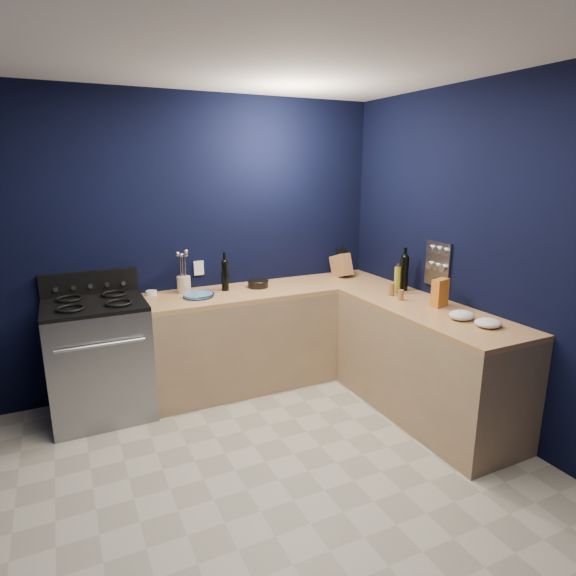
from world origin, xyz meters
TOP-DOWN VIEW (x-y plane):
  - floor at (0.00, 0.00)m, footprint 3.50×3.50m
  - ceiling at (0.00, 0.00)m, footprint 3.50×3.50m
  - wall_back at (0.00, 1.76)m, footprint 3.50×0.02m
  - wall_right at (1.76, 0.00)m, footprint 0.02×3.50m
  - wall_front at (0.00, -1.76)m, footprint 3.50×0.02m
  - cab_back at (0.60, 1.44)m, footprint 2.30×0.63m
  - top_back at (0.60, 1.44)m, footprint 2.30×0.63m
  - cab_right at (1.44, 0.29)m, footprint 0.63×1.67m
  - top_right at (1.44, 0.29)m, footprint 0.63×1.67m
  - gas_range at (-0.93, 1.42)m, footprint 0.76×0.66m
  - oven_door at (-0.93, 1.10)m, footprint 0.59×0.02m
  - cooktop at (-0.93, 1.42)m, footprint 0.76×0.66m
  - backguard at (-0.93, 1.72)m, footprint 0.76×0.06m
  - spice_panel at (1.74, 0.55)m, footprint 0.02×0.28m
  - wall_outlet at (0.00, 1.74)m, footprint 0.09×0.02m
  - plate_stack at (-0.10, 1.40)m, footprint 0.32×0.32m
  - ramekin at (-0.45, 1.65)m, footprint 0.12×0.12m
  - utensil_crock at (-0.18, 1.60)m, footprint 0.15×0.15m
  - wine_bottle_back at (0.18, 1.52)m, footprint 0.08×0.08m
  - lemon_basket at (0.48, 1.50)m, footprint 0.23×0.23m
  - knife_block at (1.41, 1.55)m, footprint 0.15×0.27m
  - wine_bottle_right at (1.62, 0.83)m, footprint 0.10×0.10m
  - oil_bottle at (1.50, 0.78)m, footprint 0.06×0.06m
  - spice_jar_near at (1.40, 0.73)m, footprint 0.07×0.07m
  - spice_jar_far at (1.39, 0.58)m, footprint 0.05×0.05m
  - crouton_bag at (1.55, 0.30)m, footprint 0.17×0.11m
  - towel_front at (1.45, -0.03)m, footprint 0.20×0.17m
  - towel_end at (1.50, -0.23)m, footprint 0.20×0.18m

SIDE VIEW (x-z plane):
  - floor at x=0.00m, z-range -0.02..0.00m
  - cab_back at x=0.60m, z-range 0.00..0.86m
  - cab_right at x=1.44m, z-range 0.00..0.86m
  - oven_door at x=-0.93m, z-range 0.24..0.66m
  - gas_range at x=-0.93m, z-range 0.00..0.92m
  - top_back at x=0.60m, z-range 0.86..0.90m
  - top_right at x=1.44m, z-range 0.86..0.90m
  - plate_stack at x=-0.10m, z-range 0.90..0.93m
  - ramekin at x=-0.45m, z-range 0.90..0.94m
  - towel_end at x=1.50m, z-range 0.90..0.96m
  - towel_front at x=1.45m, z-range 0.90..0.97m
  - cooktop at x=-0.93m, z-range 0.92..0.95m
  - lemon_basket at x=0.48m, z-range 0.90..0.97m
  - spice_jar_far at x=1.39m, z-range 0.90..0.99m
  - spice_jar_near at x=1.40m, z-range 0.90..1.01m
  - utensil_crock at x=-0.18m, z-range 0.90..1.05m
  - knife_block at x=1.41m, z-range 0.87..1.15m
  - crouton_bag at x=1.55m, z-range 0.90..1.12m
  - oil_bottle at x=1.50m, z-range 0.90..1.13m
  - wine_bottle_back at x=0.18m, z-range 0.90..1.17m
  - backguard at x=-0.93m, z-range 0.94..1.14m
  - wine_bottle_right at x=1.62m, z-range 0.90..1.21m
  - wall_outlet at x=0.00m, z-range 1.02..1.15m
  - spice_panel at x=1.74m, z-range 0.99..1.37m
  - wall_back at x=0.00m, z-range 0.00..2.60m
  - wall_right at x=1.76m, z-range 0.00..2.60m
  - wall_front at x=0.00m, z-range 0.00..2.60m
  - ceiling at x=0.00m, z-range 2.60..2.62m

